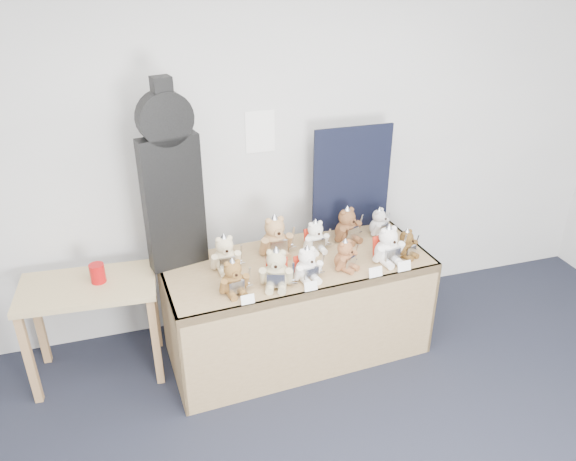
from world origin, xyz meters
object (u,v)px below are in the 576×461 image
object	(u,v)px
teddy_front_far_right	(388,246)
teddy_front_centre	(307,265)
teddy_front_far_left	(233,278)
teddy_back_end	(379,223)
side_table	(90,301)
teddy_front_left	(276,270)
teddy_front_end	(407,245)
teddy_back_centre_left	(275,238)
teddy_front_right	(345,256)
teddy_back_centre_right	(315,237)
guitar_case	(171,179)
teddy_back_right	(347,226)
teddy_back_left	(225,254)
red_cup	(98,273)
display_table	(301,287)

from	to	relation	value
teddy_front_far_right	teddy_front_centre	bearing A→B (deg)	176.23
teddy_front_far_left	teddy_back_end	size ratio (longest dim) A/B	1.12
side_table	teddy_front_left	world-z (taller)	teddy_front_left
side_table	teddy_front_far_left	world-z (taller)	teddy_front_far_left
teddy_front_far_left	teddy_front_end	world-z (taller)	teddy_front_far_left
side_table	teddy_back_centre_left	xyz separation A→B (m)	(1.26, -0.03, 0.29)
teddy_front_right	teddy_back_centre_right	size ratio (longest dim) A/B	0.94
teddy_front_centre	teddy_back_centre_right	size ratio (longest dim) A/B	1.04
side_table	guitar_case	bearing A→B (deg)	7.44
teddy_front_end	side_table	bearing A→B (deg)	148.14
teddy_front_far_left	teddy_back_right	world-z (taller)	teddy_back_right
teddy_back_left	teddy_front_centre	bearing A→B (deg)	-33.20
red_cup	teddy_front_centre	size ratio (longest dim) A/B	0.49
teddy_front_centre	teddy_back_centre_left	bearing A→B (deg)	95.88
teddy_front_end	teddy_back_centre_right	distance (m)	0.63
guitar_case	display_table	bearing A→B (deg)	-33.22
teddy_back_left	teddy_back_right	world-z (taller)	teddy_back_right
teddy_back_left	guitar_case	bearing A→B (deg)	147.01
teddy_back_centre_left	red_cup	bearing A→B (deg)	171.73
guitar_case	teddy_front_end	xyz separation A→B (m)	(1.50, -0.36, -0.52)
teddy_front_centre	teddy_back_right	world-z (taller)	teddy_back_right
teddy_back_centre_right	teddy_front_far_right	bearing A→B (deg)	-40.11
teddy_front_far_right	teddy_back_end	distance (m)	0.40
display_table	guitar_case	xyz separation A→B (m)	(-0.77, 0.28, 0.77)
teddy_front_end	teddy_back_left	xyz separation A→B (m)	(-1.22, 0.19, 0.02)
teddy_front_centre	teddy_back_end	size ratio (longest dim) A/B	1.14
teddy_back_left	teddy_back_right	size ratio (longest dim) A/B	0.96
teddy_back_right	teddy_back_centre_left	bearing A→B (deg)	162.93
red_cup	teddy_front_centre	bearing A→B (deg)	-17.78
teddy_front_left	teddy_front_centre	size ratio (longest dim) A/B	1.12
teddy_front_centre	teddy_back_right	distance (m)	0.61
display_table	teddy_back_left	bearing A→B (deg)	162.52
side_table	teddy_back_centre_right	distance (m)	1.56
teddy_back_left	red_cup	bearing A→B (deg)	167.34
teddy_back_right	teddy_back_centre_right	bearing A→B (deg)	172.11
guitar_case	teddy_back_centre_right	size ratio (longest dim) A/B	4.93
display_table	teddy_back_left	distance (m)	0.57
teddy_back_centre_left	teddy_back_centre_right	xyz separation A→B (m)	(0.29, -0.02, -0.03)
teddy_front_far_right	teddy_back_centre_right	world-z (taller)	teddy_front_far_right
side_table	teddy_back_centre_right	xyz separation A→B (m)	(1.54, -0.05, 0.26)
red_cup	teddy_back_centre_right	bearing A→B (deg)	-2.52
guitar_case	teddy_front_far_left	bearing A→B (deg)	-71.38
display_table	teddy_front_centre	world-z (taller)	teddy_front_centre
red_cup	teddy_front_left	distance (m)	1.16
teddy_front_left	teddy_back_end	bearing A→B (deg)	44.53
guitar_case	teddy_front_right	size ratio (longest dim) A/B	5.26
teddy_front_left	teddy_back_centre_right	bearing A→B (deg)	61.50
display_table	teddy_back_end	distance (m)	0.79
teddy_back_right	teddy_back_left	bearing A→B (deg)	166.76
teddy_back_left	display_table	bearing A→B (deg)	-16.99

